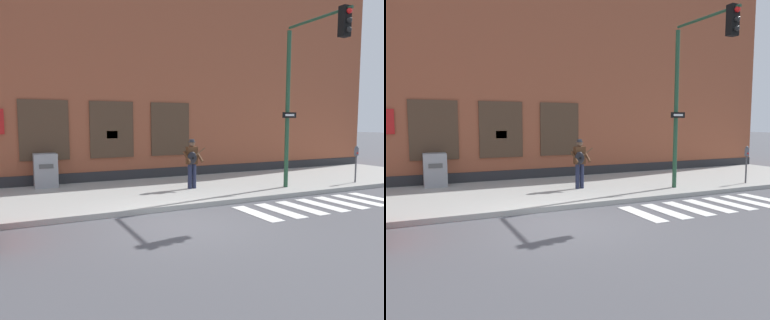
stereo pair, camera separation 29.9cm
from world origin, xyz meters
TOP-DOWN VIEW (x-y plane):
  - ground_plane at (0.00, 0.00)m, footprint 160.00×160.00m
  - sidewalk at (0.00, 4.02)m, footprint 28.00×5.33m
  - building_backdrop at (-0.00, 8.68)m, footprint 28.00×4.06m
  - crosswalk at (4.67, 0.06)m, footprint 5.20×1.90m
  - busker at (2.05, 3.59)m, footprint 0.70×0.51m
  - traffic_light at (5.26, 1.42)m, footprint 0.60×2.76m
  - parking_meter at (8.42, 2.01)m, footprint 0.13×0.11m
  - utility_box at (-2.57, 6.24)m, footprint 0.80×0.71m

SIDE VIEW (x-z plane):
  - ground_plane at x=0.00m, z-range 0.00..0.00m
  - crosswalk at x=4.67m, z-range 0.00..0.01m
  - sidewalk at x=0.00m, z-range 0.00..0.16m
  - utility_box at x=-2.57m, z-range 0.16..1.37m
  - parking_meter at x=8.42m, z-range 0.38..1.82m
  - busker at x=2.05m, z-range 0.28..2.03m
  - traffic_light at x=5.26m, z-range 1.19..6.92m
  - building_backdrop at x=0.00m, z-range -0.01..9.42m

